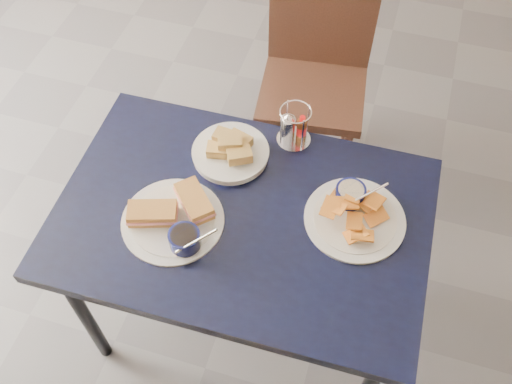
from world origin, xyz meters
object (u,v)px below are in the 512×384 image
(sandwich_plate, at_px, (175,218))
(plantain_plate, at_px, (353,211))
(chair_far, at_px, (319,64))
(condiment_caddy, at_px, (293,128))
(dining_table, at_px, (243,227))
(bread_basket, at_px, (231,150))

(sandwich_plate, relative_size, plantain_plate, 1.06)
(chair_far, distance_m, condiment_caddy, 0.68)
(chair_far, relative_size, plantain_plate, 3.10)
(plantain_plate, bearing_deg, chair_far, 108.25)
(dining_table, height_order, bread_basket, bread_basket)
(chair_far, height_order, sandwich_plate, chair_far)
(condiment_caddy, bearing_deg, bread_basket, -144.12)
(plantain_plate, bearing_deg, dining_table, -163.31)
(condiment_caddy, bearing_deg, sandwich_plate, -120.89)
(sandwich_plate, distance_m, condiment_caddy, 0.48)
(chair_far, height_order, bread_basket, chair_far)
(dining_table, relative_size, chair_far, 1.21)
(sandwich_plate, bearing_deg, condiment_caddy, 59.11)
(plantain_plate, relative_size, bread_basket, 1.24)
(chair_far, height_order, plantain_plate, chair_far)
(dining_table, height_order, sandwich_plate, sandwich_plate)
(dining_table, relative_size, plantain_plate, 3.75)
(chair_far, xyz_separation_m, bread_basket, (-0.13, -0.74, 0.25))
(sandwich_plate, relative_size, bread_basket, 1.31)
(bread_basket, bearing_deg, plantain_plate, -14.60)
(bread_basket, distance_m, condiment_caddy, 0.21)
(sandwich_plate, height_order, plantain_plate, same)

